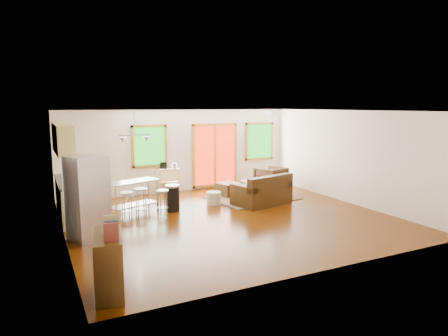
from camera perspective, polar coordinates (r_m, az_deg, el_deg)
name	(u,v)px	position (r m, az deg, el deg)	size (l,w,h in m)	color
floor	(229,218)	(9.84, 0.77, -7.22)	(7.50, 7.00, 0.02)	#3C1801
ceiling	(230,111)	(9.46, 0.80, 8.22)	(7.50, 7.00, 0.02)	white
back_wall	(180,151)	(12.77, -6.31, 2.45)	(7.50, 0.02, 2.60)	white
left_wall	(61,178)	(8.58, -22.27, -1.32)	(0.02, 7.00, 2.60)	white
right_wall	(349,157)	(11.73, 17.44, 1.52)	(0.02, 7.00, 2.60)	white
front_wall	(327,195)	(6.67, 14.49, -3.71)	(7.50, 0.02, 2.60)	white
window_left	(149,146)	(12.40, -10.61, 3.09)	(1.10, 0.05, 1.30)	#146016
french_doors	(215,155)	(13.20, -1.31, 1.84)	(1.60, 0.05, 2.10)	red
window_right	(259,141)	(13.94, 5.06, 3.84)	(1.10, 0.05, 1.30)	#146016
rug	(252,198)	(11.89, 4.06, -4.30)	(2.35, 1.81, 0.02)	#4A5B3D
loveseat	(263,193)	(11.16, 5.56, -3.51)	(1.74, 1.24, 0.84)	black
coffee_table	(259,182)	(12.42, 4.98, -2.05)	(1.09, 0.67, 0.43)	#3C240A
armchair	(271,177)	(13.01, 6.68, -1.34)	(0.82, 0.77, 0.85)	black
ottoman	(228,189)	(12.18, 0.63, -3.06)	(0.60, 0.60, 0.40)	black
pouf	(214,198)	(11.12, -1.49, -4.33)	(0.40, 0.40, 0.35)	beige
vase	(258,180)	(12.09, 4.89, -1.65)	(0.19, 0.20, 0.32)	silver
book	(267,178)	(12.23, 6.20, -1.41)	(0.21, 0.03, 0.29)	maroon
cabinets	(69,181)	(10.33, -21.28, -1.72)	(0.64, 2.24, 2.30)	#D7BA66
refrigerator	(88,198)	(8.58, -18.87, -4.07)	(0.90, 0.88, 1.74)	#B7BABC
island	(133,191)	(10.40, -12.89, -3.24)	(1.42, 0.93, 0.84)	#B7BABC
cup	(155,172)	(10.63, -9.80, -0.50)	(0.12, 0.10, 0.12)	white
bar_stool_a	(127,199)	(9.88, -13.75, -4.36)	(0.35, 0.35, 0.67)	#B7BABC
bar_stool_b	(141,196)	(9.96, -11.80, -3.90)	(0.35, 0.35, 0.74)	#B7BABC
bar_stool_c	(162,197)	(10.07, -8.78, -4.06)	(0.31, 0.31, 0.65)	#B7BABC
trash_can	(173,198)	(10.49, -7.35, -4.25)	(0.44, 0.44, 0.69)	black
kitchen_cart	(168,172)	(12.55, -7.96, -0.56)	(0.75, 0.60, 0.99)	#D7BA66
bookshelf	(109,263)	(6.20, -16.15, -12.87)	(0.54, 1.04, 1.17)	#3C240A
ceiling_flush	(273,113)	(10.78, 7.04, 7.81)	(0.35, 0.35, 0.12)	white
pendant_light	(135,139)	(10.25, -12.61, 4.07)	(0.80, 0.18, 0.79)	gray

